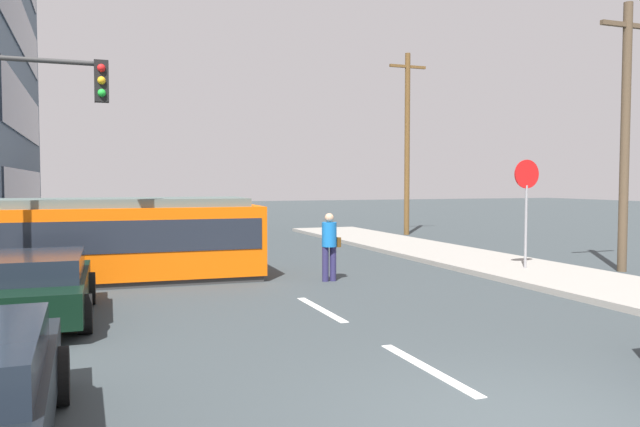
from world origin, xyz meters
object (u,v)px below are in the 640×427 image
(pedestrian_crossing, at_px, (329,243))
(utility_pole_near, at_px, (625,132))
(parked_sedan_mid, at_px, (33,286))
(stop_sign, at_px, (526,191))
(utility_pole_mid, at_px, (407,141))
(traffic_light_mast, at_px, (29,127))
(city_bus, at_px, (162,219))
(streetcar_tram, at_px, (119,239))

(pedestrian_crossing, relative_size, utility_pole_near, 0.23)
(parked_sedan_mid, distance_m, stop_sign, 12.04)
(utility_pole_mid, bearing_deg, utility_pole_near, -90.33)
(traffic_light_mast, relative_size, utility_pole_mid, 0.61)
(city_bus, xyz_separation_m, parked_sedan_mid, (-3.53, -12.46, -0.39))
(city_bus, xyz_separation_m, traffic_light_mast, (-3.68, -10.75, 2.49))
(stop_sign, xyz_separation_m, utility_pole_mid, (2.75, 11.73, 2.11))
(streetcar_tram, bearing_deg, parked_sedan_mid, -111.57)
(parked_sedan_mid, bearing_deg, utility_pole_near, 4.22)
(city_bus, height_order, traffic_light_mast, traffic_light_mast)
(utility_pole_near, relative_size, utility_pole_mid, 0.87)
(city_bus, height_order, utility_pole_near, utility_pole_near)
(streetcar_tram, bearing_deg, utility_pole_near, -13.11)
(stop_sign, distance_m, traffic_light_mast, 12.03)
(parked_sedan_mid, bearing_deg, traffic_light_mast, 94.80)
(parked_sedan_mid, bearing_deg, utility_pole_mid, 42.74)
(stop_sign, height_order, traffic_light_mast, traffic_light_mast)
(streetcar_tram, xyz_separation_m, utility_pole_mid, (12.95, 9.38, 3.25))
(parked_sedan_mid, height_order, utility_pole_mid, utility_pole_mid)
(streetcar_tram, xyz_separation_m, parked_sedan_mid, (-1.61, -4.07, -0.43))
(pedestrian_crossing, xyz_separation_m, utility_pole_near, (8.05, -1.23, 2.83))
(streetcar_tram, bearing_deg, traffic_light_mast, -126.64)
(city_bus, xyz_separation_m, utility_pole_near, (10.96, -11.39, 2.76))
(city_bus, height_order, stop_sign, stop_sign)
(traffic_light_mast, bearing_deg, utility_pole_near, -2.52)
(stop_sign, bearing_deg, parked_sedan_mid, -171.72)
(parked_sedan_mid, relative_size, traffic_light_mast, 0.85)
(utility_pole_mid, bearing_deg, traffic_light_mast, -141.40)
(city_bus, distance_m, utility_pole_mid, 11.55)
(streetcar_tram, relative_size, traffic_light_mast, 1.37)
(parked_sedan_mid, bearing_deg, stop_sign, 8.28)
(streetcar_tram, bearing_deg, utility_pole_mid, 35.92)
(pedestrian_crossing, relative_size, stop_sign, 0.58)
(streetcar_tram, xyz_separation_m, city_bus, (1.93, 8.39, -0.03))
(city_bus, relative_size, utility_pole_near, 0.73)
(pedestrian_crossing, height_order, traffic_light_mast, traffic_light_mast)
(city_bus, bearing_deg, utility_pole_near, -46.12)
(pedestrian_crossing, distance_m, parked_sedan_mid, 6.85)
(parked_sedan_mid, relative_size, utility_pole_mid, 0.52)
(pedestrian_crossing, distance_m, utility_pole_near, 8.62)
(traffic_light_mast, bearing_deg, utility_pole_mid, 38.60)
(traffic_light_mast, bearing_deg, pedestrian_crossing, 5.06)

